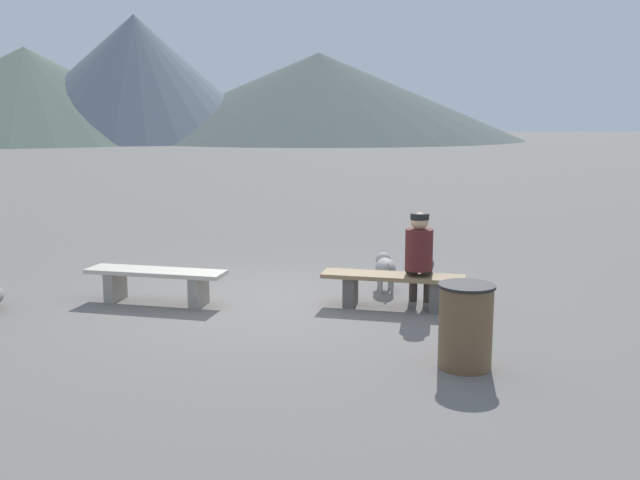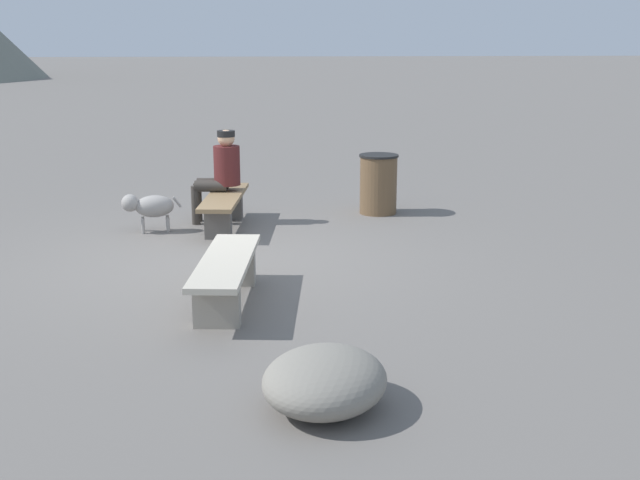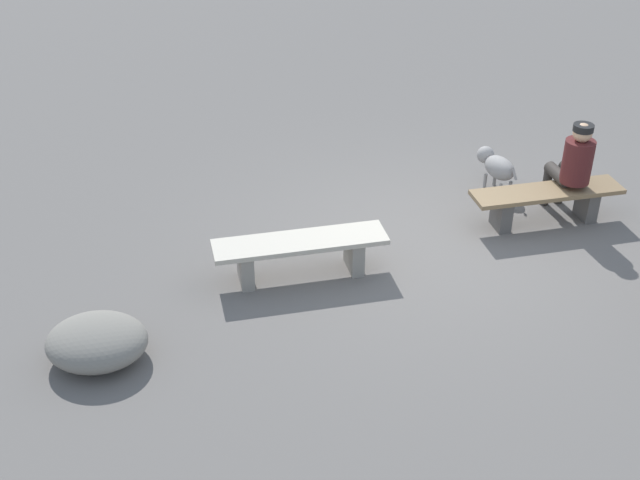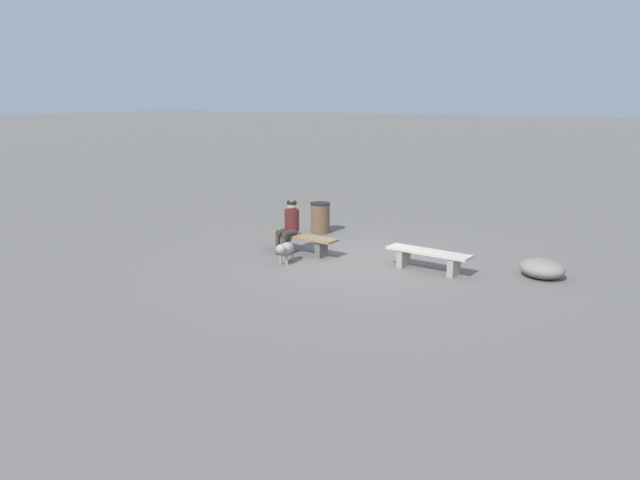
% 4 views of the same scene
% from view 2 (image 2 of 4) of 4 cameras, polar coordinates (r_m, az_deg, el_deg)
% --- Properties ---
extents(ground, '(210.00, 210.00, 0.06)m').
position_cam_2_polar(ground, '(8.98, -7.39, -1.59)').
color(ground, slate).
extents(bench_left, '(1.89, 0.68, 0.44)m').
position_cam_2_polar(bench_left, '(7.38, -6.74, -2.32)').
color(bench_left, gray).
rests_on(bench_left, ground).
extents(bench_right, '(1.85, 0.66, 0.44)m').
position_cam_2_polar(bench_right, '(10.38, -6.87, 2.51)').
color(bench_right, '#605B56').
rests_on(bench_right, ground).
extents(seated_person, '(0.39, 0.66, 1.25)m').
position_cam_2_polar(seated_person, '(10.63, -7.14, 5.05)').
color(seated_person, '#511E1E').
rests_on(seated_person, ground).
extents(dog, '(0.34, 0.75, 0.50)m').
position_cam_2_polar(dog, '(10.32, -12.13, 2.39)').
color(dog, gray).
rests_on(dog, ground).
extents(trash_bin, '(0.55, 0.55, 0.83)m').
position_cam_2_polar(trash_bin, '(11.22, 4.21, 4.03)').
color(trash_bin, brown).
rests_on(trash_bin, ground).
extents(boulder, '(1.19, 1.13, 0.39)m').
position_cam_2_polar(boulder, '(5.36, 0.35, -10.04)').
color(boulder, gray).
rests_on(boulder, ground).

